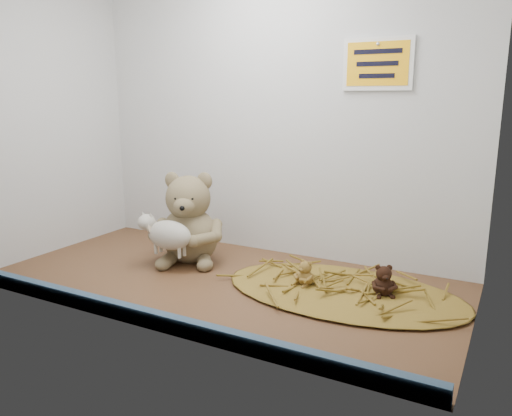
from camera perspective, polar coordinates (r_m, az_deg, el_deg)
The scene contains 8 objects.
alcove_shell at distance 129.65cm, azimuth -2.11°, elevation 11.83°, with size 120.40×60.20×90.40cm.
front_rail at distance 108.63cm, azimuth -12.22°, elevation -12.17°, with size 119.28×2.20×3.60cm, color #344E64.
straw_bed at distance 124.73cm, azimuth 9.89°, elevation -9.32°, with size 59.98×34.82×1.16cm, color brown.
main_teddy at distance 144.45cm, azimuth -7.66°, elevation -1.02°, with size 20.91×22.07×25.93cm, color #8D7757, non-canonical shape.
toy_lamb at distance 138.05cm, azimuth -9.87°, elevation -3.06°, with size 17.36×10.59×11.22cm, color beige, non-canonical shape.
mini_teddy_tan at distance 125.19cm, azimuth 5.69°, elevation -7.25°, with size 5.17×5.46×6.42cm, color olive, non-canonical shape.
mini_teddy_brown at distance 122.07cm, azimuth 14.35°, elevation -7.86°, with size 6.04×6.37×7.49cm, color black, non-canonical shape.
wall_sign at distance 137.29cm, azimuth 13.74°, elevation 15.72°, with size 16.00×1.20×11.00cm, color orange.
Camera 1 is at (65.17, -103.06, 46.96)cm, focal length 35.00 mm.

